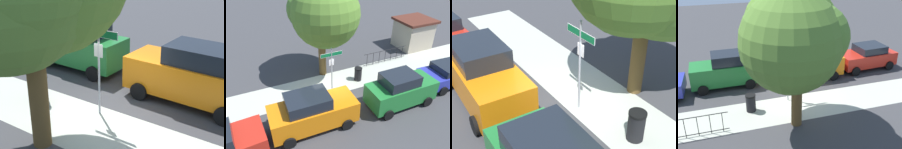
# 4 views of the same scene
# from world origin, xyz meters

# --- Properties ---
(ground_plane) EXTENTS (60.00, 60.00, 0.00)m
(ground_plane) POSITION_xyz_m (0.00, 0.00, 0.00)
(ground_plane) COLOR #38383A
(sidewalk_strip) EXTENTS (24.00, 2.60, 0.00)m
(sidewalk_strip) POSITION_xyz_m (2.00, 1.30, 0.00)
(sidewalk_strip) COLOR #A9AD9D
(sidewalk_strip) RESTS_ON ground_plane
(street_sign) EXTENTS (1.42, 0.07, 3.19)m
(street_sign) POSITION_xyz_m (0.46, 0.40, 2.16)
(street_sign) COLOR #9EA0A5
(street_sign) RESTS_ON ground_plane
(shade_tree) EXTENTS (4.71, 5.47, 6.87)m
(shade_tree) POSITION_xyz_m (0.91, 2.67, 4.63)
(shade_tree) COLOR brown
(shade_tree) RESTS_ON ground_plane
(car_red) EXTENTS (4.20, 2.30, 1.72)m
(car_red) POSITION_xyz_m (-6.32, -2.37, 0.88)
(car_red) COLOR red
(car_red) RESTS_ON ground_plane
(car_orange) EXTENTS (4.59, 2.10, 2.13)m
(car_orange) POSITION_xyz_m (-1.72, -2.09, 1.05)
(car_orange) COLOR orange
(car_orange) RESTS_ON ground_plane
(car_green) EXTENTS (4.17, 1.96, 2.18)m
(car_green) POSITION_xyz_m (3.65, -2.48, 1.07)
(car_green) COLOR #1E6E2C
(car_green) RESTS_ON ground_plane
(iron_fence) EXTENTS (3.98, 0.04, 1.07)m
(iron_fence) POSITION_xyz_m (5.98, 2.30, 0.56)
(iron_fence) COLOR black
(iron_fence) RESTS_ON ground_plane
(trash_bin) EXTENTS (0.55, 0.55, 0.98)m
(trash_bin) POSITION_xyz_m (2.69, 0.90, 0.49)
(trash_bin) COLOR black
(trash_bin) RESTS_ON ground_plane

